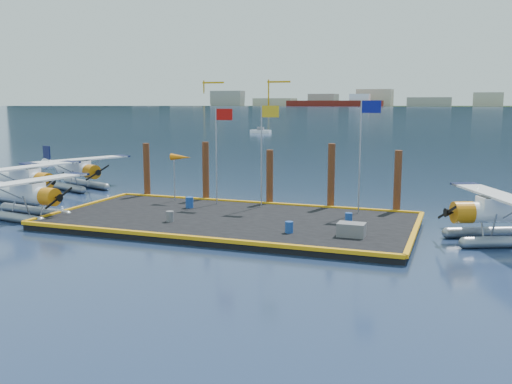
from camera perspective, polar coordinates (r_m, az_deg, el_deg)
ground at (r=32.03m, az=-2.56°, el=-3.30°), size 4000.00×4000.00×0.00m
dock at (r=31.99m, az=-2.57°, el=-2.95°), size 20.00×10.00×0.40m
dock_bumpers at (r=31.93m, az=-2.57°, el=-2.44°), size 20.25×10.25×0.18m
seaplane_a at (r=36.16m, az=-22.16°, el=-0.41°), size 7.83×8.59×3.04m
seaplane_b at (r=42.85m, az=-22.37°, el=1.05°), size 8.25×9.04×3.20m
seaplane_c at (r=47.23m, az=-17.55°, el=1.98°), size 8.29×8.76×3.18m
seaplane_d at (r=30.37m, az=23.75°, el=-2.11°), size 8.16×8.57×3.13m
drum_0 at (r=35.09m, az=-6.67°, el=-1.04°), size 0.48×0.48×0.67m
drum_1 at (r=28.31m, az=3.33°, el=-3.53°), size 0.40×0.40×0.57m
drum_2 at (r=30.92m, az=9.25°, el=-2.58°), size 0.39×0.39×0.55m
drum_3 at (r=31.21m, az=-8.60°, el=-2.43°), size 0.41×0.41×0.58m
crate at (r=27.89m, az=9.52°, el=-3.73°), size 1.31×0.88×0.66m
flagpole_red at (r=35.77m, az=-3.69°, el=5.10°), size 1.14×0.08×6.00m
flagpole_yellow at (r=34.68m, az=0.87°, el=5.19°), size 1.14×0.08×6.20m
flagpole_blue at (r=33.20m, az=10.74°, el=5.16°), size 1.14×0.08×6.50m
windsock at (r=37.04m, az=-7.56°, el=3.36°), size 1.40×0.44×3.12m
piling_0 at (r=40.25m, az=-10.87°, el=1.97°), size 0.44×0.44×4.00m
piling_1 at (r=38.14m, az=-5.05°, el=1.86°), size 0.44×0.44×4.20m
piling_2 at (r=36.51m, az=1.38°, el=1.26°), size 0.44×0.44×3.80m
piling_3 at (r=35.42m, az=7.53°, el=1.35°), size 0.44×0.44×4.30m
piling_4 at (r=34.82m, az=13.96°, el=0.78°), size 0.44×0.44×4.00m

